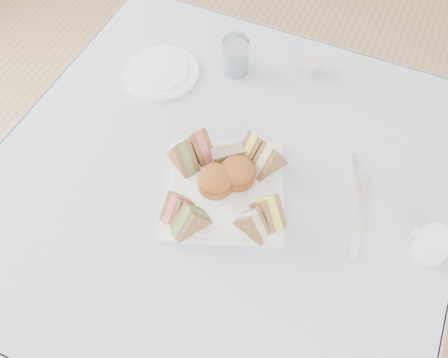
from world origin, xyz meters
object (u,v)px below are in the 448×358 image
at_px(serving_plate, 224,190).
at_px(creamer_jug, 433,245).
at_px(water_glass, 236,56).
at_px(table, 223,248).

xyz_separation_m(serving_plate, creamer_jug, (0.43, 0.04, 0.02)).
relative_size(water_glass, creamer_jug, 1.45).
bearing_deg(water_glass, table, -71.69).
bearing_deg(creamer_jug, water_glass, 159.60).
height_order(water_glass, creamer_jug, water_glass).
bearing_deg(creamer_jug, table, -170.74).
bearing_deg(table, creamer_jug, 0.42).
height_order(table, water_glass, water_glass).
bearing_deg(serving_plate, creamer_jug, -15.86).
height_order(serving_plate, creamer_jug, creamer_jug).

